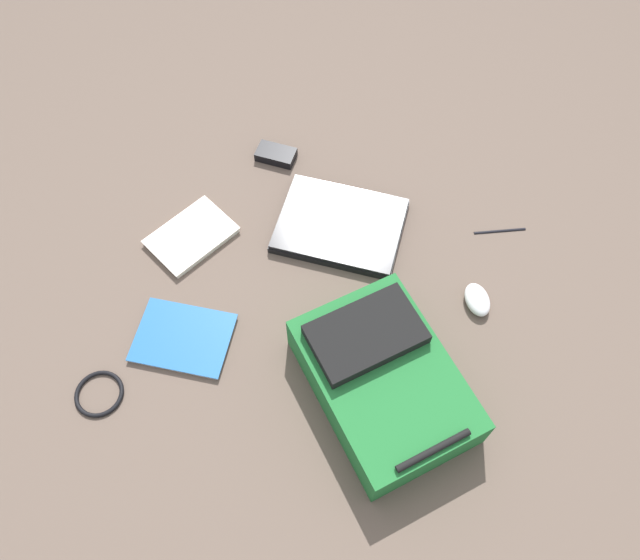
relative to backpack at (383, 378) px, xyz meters
name	(u,v)px	position (x,y,z in m)	size (l,w,h in m)	color
ground_plane	(315,297)	(0.17, 0.25, -0.07)	(3.44, 3.44, 0.00)	brown
backpack	(383,378)	(0.00, 0.00, 0.00)	(0.52, 0.54, 0.16)	#1E662D
laptop	(340,225)	(0.40, 0.28, -0.05)	(0.32, 0.39, 0.03)	black
book_comic	(183,338)	(-0.08, 0.52, -0.06)	(0.23, 0.28, 0.02)	silver
book_blue	(191,236)	(0.20, 0.65, -0.06)	(0.27, 0.24, 0.02)	silver
computer_mouse	(477,300)	(0.33, -0.15, -0.05)	(0.06, 0.10, 0.04)	silver
cable_coil	(99,394)	(-0.30, 0.63, -0.06)	(0.12, 0.12, 0.01)	black
power_brick	(276,155)	(0.57, 0.56, -0.05)	(0.07, 0.12, 0.03)	black
pen_black	(500,230)	(0.58, -0.15, -0.06)	(0.01, 0.01, 0.15)	black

